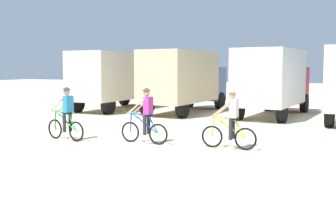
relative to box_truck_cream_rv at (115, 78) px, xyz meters
name	(u,v)px	position (x,y,z in m)	size (l,w,h in m)	color
ground_plane	(121,152)	(6.76, -10.53, -1.87)	(120.00, 120.00, 0.00)	beige
box_truck_cream_rv	(115,78)	(0.00, 0.00, 0.00)	(2.44, 6.77, 3.35)	beige
box_truck_tan_camper	(184,79)	(4.35, 0.17, 0.00)	(2.81, 6.89, 3.35)	#CCB78E
box_truck_white_box	(273,79)	(9.11, 0.45, 0.00)	(2.87, 6.91, 3.35)	white
cyclist_orange_shirt	(66,115)	(4.07, -9.60, -1.03)	(1.72, 0.54, 1.82)	black
cyclist_cowboy_hat	(145,118)	(6.79, -9.02, -1.03)	(1.73, 0.52, 1.82)	black
cyclist_near_camera	(231,121)	(9.55, -8.75, -1.03)	(1.73, 0.52, 1.82)	black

